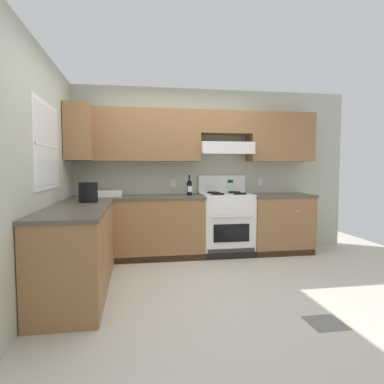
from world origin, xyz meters
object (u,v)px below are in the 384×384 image
object	(u,v)px
stove	(226,223)
bucket	(88,192)
bowl	(109,195)
paper_towel_roll	(91,192)
wine_bottle	(189,187)

from	to	relation	value
stove	bucket	world-z (taller)	stove
stove	bowl	bearing A→B (deg)	-179.48
bowl	paper_towel_roll	xyz separation A→B (m)	(-0.26, 0.11, 0.04)
stove	paper_towel_roll	xyz separation A→B (m)	(-2.00, 0.09, 0.50)
bucket	paper_towel_roll	xyz separation A→B (m)	(-0.08, 0.88, -0.06)
wine_bottle	bucket	xyz separation A→B (m)	(-1.35, -0.81, -0.00)
wine_bottle	bowl	distance (m)	1.18
bowl	bucket	xyz separation A→B (m)	(-0.18, -0.77, 0.10)
bucket	paper_towel_roll	world-z (taller)	bucket
bowl	bucket	bearing A→B (deg)	-103.02
wine_bottle	bowl	xyz separation A→B (m)	(-1.17, -0.04, -0.10)
stove	bucket	bearing A→B (deg)	-157.60
wine_bottle	paper_towel_roll	world-z (taller)	wine_bottle
stove	wine_bottle	bearing A→B (deg)	178.04
stove	wine_bottle	world-z (taller)	wine_bottle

